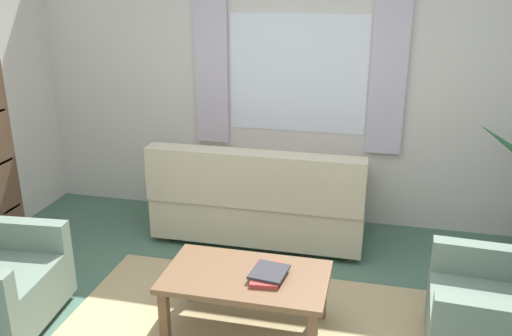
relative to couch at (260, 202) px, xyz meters
name	(u,v)px	position (x,y,z in m)	size (l,w,h in m)	color
wall_back	(298,89)	(0.23, 0.63, 0.93)	(5.32, 0.12, 2.60)	silver
window_with_curtains	(297,75)	(0.23, 0.55, 1.08)	(1.98, 0.07, 1.40)	white
couch	(260,202)	(0.00, 0.00, 0.00)	(1.90, 0.82, 0.92)	#BCB293
armchair_right	(508,316)	(1.88, -1.36, -0.01)	(0.87, 0.89, 0.88)	slate
coffee_table	(246,282)	(0.22, -1.39, 0.01)	(1.10, 0.64, 0.44)	brown
book_stack_on_table	(267,274)	(0.37, -1.39, 0.10)	(0.25, 0.33, 0.05)	#B23833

